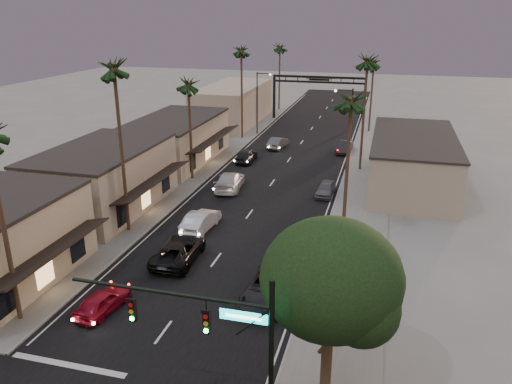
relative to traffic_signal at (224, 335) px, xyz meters
The scene contains 30 objects.
ground 36.80m from the traffic_signal, 98.98° to the left, with size 200.00×200.00×0.00m, color slate.
road 41.70m from the traffic_signal, 97.90° to the left, with size 14.00×120.00×0.02m, color black.
sidewalk_left 50.60m from the traffic_signal, 107.56° to the left, with size 5.00×92.00×0.12m, color slate.
sidewalk_right 48.41m from the traffic_signal, 85.46° to the left, with size 5.00×92.00×0.12m, color slate.
storefront_mid 28.96m from the traffic_signal, 130.35° to the left, with size 8.00×14.00×5.50m, color gray.
storefront_far 42.43m from the traffic_signal, 116.19° to the left, with size 8.00×16.00×5.00m, color tan.
storefront_dist 63.83m from the traffic_signal, 107.03° to the left, with size 8.00×20.00×6.00m, color gray.
building_right 37.04m from the traffic_signal, 77.00° to the left, with size 8.00×18.00×5.00m, color gray.
traffic_signal is the anchor object (origin of this frame).
corner_tree 5.20m from the traffic_signal, 42.31° to the left, with size 6.20×6.20×8.80m.
arch 66.24m from the traffic_signal, 94.93° to the left, with size 15.20×0.40×7.27m.
streetlight_right 41.02m from the traffic_signal, 88.28° to the left, with size 2.13×0.30×9.00m.
streetlight_left 55.45m from the traffic_signal, 103.14° to the left, with size 2.13×0.30×9.00m.
palm_lb 24.44m from the traffic_signal, 128.44° to the left, with size 3.20×3.20×15.20m.
palm_lc 35.46m from the traffic_signal, 114.06° to the left, with size 3.20×3.20×12.20m.
palm_ld 53.47m from the traffic_signal, 105.65° to the left, with size 3.20×3.20×14.20m.
palm_ra 21.19m from the traffic_signal, 81.72° to the left, with size 3.20×3.20×13.20m.
palm_rb 40.77m from the traffic_signal, 85.84° to the left, with size 3.20×3.20×14.20m.
palm_rc 60.31m from the traffic_signal, 87.22° to the left, with size 3.20×3.20×12.20m.
palm_far 75.58m from the traffic_signal, 100.70° to the left, with size 3.20×3.20×13.20m.
oncoming_red 13.01m from the traffic_signal, 145.11° to the left, with size 1.62×4.02×1.37m, color maroon.
oncoming_pickup 16.99m from the traffic_signal, 120.03° to the left, with size 2.68×5.82×1.62m, color black.
oncoming_silver 21.97m from the traffic_signal, 113.67° to the left, with size 1.71×4.91×1.62m, color #ADADB3.
oncoming_white 31.73m from the traffic_signal, 107.42° to the left, with size 2.41×5.92×1.72m, color #B3B3B3.
oncoming_dgrey 41.45m from the traffic_signal, 104.74° to the left, with size 1.90×4.73×1.61m, color black.
oncoming_grey_far 47.91m from the traffic_signal, 99.93° to the left, with size 1.56×4.47×1.47m, color #4B4A4F.
curbside_near 11.81m from the traffic_signal, 93.71° to the left, with size 2.75×5.96×1.66m, color black.
curbside_black 17.03m from the traffic_signal, 88.88° to the left, with size 2.40×5.91×1.71m, color black.
curbside_grey 30.92m from the traffic_signal, 89.58° to the left, with size 1.61×4.00×1.36m, color #545359.
curbside_far 47.35m from the traffic_signal, 89.38° to the left, with size 1.56×4.47×1.47m, color black.
Camera 1 is at (11.12, -11.53, 16.95)m, focal length 35.00 mm.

